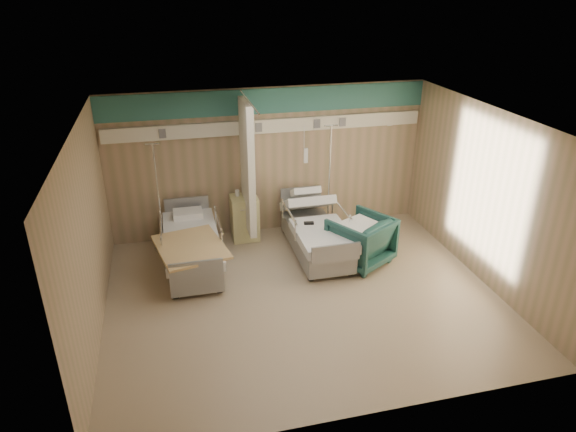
{
  "coord_description": "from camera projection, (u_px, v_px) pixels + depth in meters",
  "views": [
    {
      "loc": [
        -1.84,
        -6.54,
        4.55
      ],
      "look_at": [
        -0.09,
        0.6,
        1.13
      ],
      "focal_mm": 32.0,
      "sensor_mm": 36.0,
      "label": 1
    }
  ],
  "objects": [
    {
      "name": "iv_stand_right",
      "position": [
        328.0,
        209.0,
        10.04
      ],
      "size": [
        0.38,
        0.38,
        2.13
      ],
      "rotation": [
        0.0,
        0.0,
        0.23
      ],
      "color": "silver",
      "rests_on": "ground"
    },
    {
      "name": "iv_stand_left",
      "position": [
        162.0,
        229.0,
        9.32
      ],
      "size": [
        0.36,
        0.36,
        2.02
      ],
      "rotation": [
        0.0,
        0.0,
        0.11
      ],
      "color": "silver",
      "rests_on": "ground"
    },
    {
      "name": "toiletry_bag",
      "position": [
        250.0,
        192.0,
        9.62
      ],
      "size": [
        0.23,
        0.17,
        0.11
      ],
      "primitive_type": "cube",
      "rotation": [
        0.0,
        0.0,
        0.21
      ],
      "color": "black",
      "rests_on": "bedside_cabinet"
    },
    {
      "name": "room_walls",
      "position": [
        298.0,
        180.0,
        7.51
      ],
      "size": [
        6.04,
        5.04,
        2.82
      ],
      "color": "tan",
      "rests_on": "ground"
    },
    {
      "name": "call_remote",
      "position": [
        309.0,
        223.0,
        8.99
      ],
      "size": [
        0.18,
        0.11,
        0.04
      ],
      "primitive_type": "cube",
      "rotation": [
        0.0,
        0.0,
        -0.17
      ],
      "color": "black",
      "rests_on": "bed_right"
    },
    {
      "name": "bed_right",
      "position": [
        316.0,
        237.0,
        9.21
      ],
      "size": [
        1.0,
        2.16,
        0.63
      ],
      "primitive_type": null,
      "color": "white",
      "rests_on": "ground"
    },
    {
      "name": "waffle_blanket",
      "position": [
        360.0,
        216.0,
        8.68
      ],
      "size": [
        0.79,
        0.76,
        0.07
      ],
      "primitive_type": "cube",
      "rotation": [
        0.0,
        0.0,
        3.61
      ],
      "color": "white",
      "rests_on": "visitor_armchair"
    },
    {
      "name": "ground",
      "position": [
        303.0,
        296.0,
        8.07
      ],
      "size": [
        6.0,
        5.0,
        0.0
      ],
      "primitive_type": "cube",
      "color": "#9D8A6C",
      "rests_on": "ground"
    },
    {
      "name": "bedside_cabinet",
      "position": [
        245.0,
        218.0,
        9.71
      ],
      "size": [
        0.5,
        0.48,
        0.85
      ],
      "primitive_type": "cube",
      "color": "#CFC781",
      "rests_on": "ground"
    },
    {
      "name": "tan_blanket",
      "position": [
        191.0,
        247.0,
        8.18
      ],
      "size": [
        1.24,
        1.44,
        0.04
      ],
      "primitive_type": "cube",
      "rotation": [
        0.0,
        0.0,
        0.21
      ],
      "color": "tan",
      "rests_on": "bed_left"
    },
    {
      "name": "visitor_armchair",
      "position": [
        360.0,
        240.0,
        8.87
      ],
      "size": [
        1.27,
        1.28,
        0.86
      ],
      "primitive_type": "imported",
      "rotation": [
        0.0,
        0.0,
        3.68
      ],
      "color": "#1C4741",
      "rests_on": "ground"
    },
    {
      "name": "white_cup",
      "position": [
        237.0,
        193.0,
        9.57
      ],
      "size": [
        0.1,
        0.1,
        0.12
      ],
      "primitive_type": "cylinder",
      "rotation": [
        0.0,
        0.0,
        -0.41
      ],
      "color": "white",
      "rests_on": "bedside_cabinet"
    },
    {
      "name": "bed_left",
      "position": [
        193.0,
        252.0,
        8.74
      ],
      "size": [
        1.0,
        2.16,
        0.63
      ],
      "primitive_type": null,
      "color": "white",
      "rests_on": "ground"
    }
  ]
}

